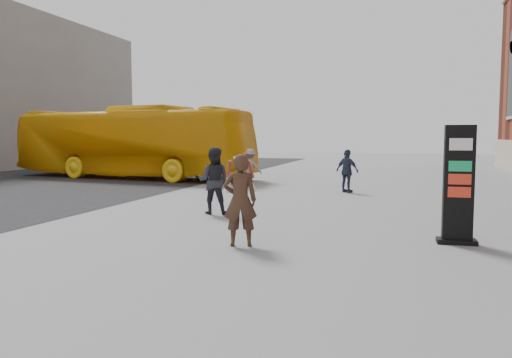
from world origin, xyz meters
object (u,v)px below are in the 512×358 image
(woman, at_px, (240,199))
(pedestrian_b, at_px, (250,167))
(bus, at_px, (131,143))
(pedestrian_a, at_px, (214,181))
(info_pylon, at_px, (458,185))
(pedestrian_c, at_px, (347,171))

(woman, height_order, pedestrian_b, woman)
(bus, relative_size, pedestrian_a, 7.02)
(bus, bearing_deg, woman, -134.97)
(pedestrian_a, bearing_deg, bus, -58.51)
(info_pylon, distance_m, woman, 4.18)
(pedestrian_a, distance_m, pedestrian_c, 6.66)
(pedestrian_c, bearing_deg, pedestrian_a, 92.68)
(bus, height_order, pedestrian_a, bus)
(bus, xyz_separation_m, pedestrian_c, (10.80, -3.43, -0.94))
(woman, bearing_deg, pedestrian_b, -93.59)
(woman, xyz_separation_m, pedestrian_c, (1.03, 9.50, -0.10))
(info_pylon, relative_size, bus, 0.18)
(pedestrian_b, bearing_deg, bus, -11.76)
(info_pylon, xyz_separation_m, pedestrian_b, (-7.07, 9.66, -0.38))
(bus, xyz_separation_m, pedestrian_b, (6.64, -1.92, -0.96))
(pedestrian_c, bearing_deg, woman, 112.34)
(pedestrian_a, xyz_separation_m, pedestrian_b, (-1.25, 7.50, -0.12))
(pedestrian_a, relative_size, pedestrian_b, 1.16)
(pedestrian_b, height_order, pedestrian_c, pedestrian_c)
(woman, relative_size, pedestrian_c, 1.10)
(woman, distance_m, bus, 16.22)
(pedestrian_b, bearing_deg, pedestrian_a, 103.85)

